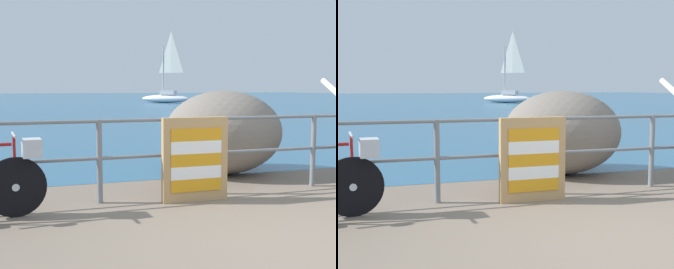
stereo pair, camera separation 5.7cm
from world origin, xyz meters
The scene contains 6 objects.
ground_plane centered at (0.00, 20.00, -0.05)m, with size 120.00×120.00×0.10m, color #756656.
sea_surface centered at (0.00, 48.01, 0.00)m, with size 120.00×90.00×0.01m, color #285B7F.
promenade_railing centered at (0.00, 1.93, 0.64)m, with size 9.15×0.07×1.02m.
folded_deckchair_stack centered at (-0.37, 1.68, 0.52)m, with size 0.84×0.10×1.04m.
breakwater_boulder_main centered at (0.70, 3.18, 0.67)m, with size 1.92×1.71×1.35m.
sailboat centered at (9.26, 33.56, 0.71)m, with size 4.22×3.81×6.16m.
Camera 1 is at (-2.32, -3.31, 1.41)m, focal length 47.06 mm.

